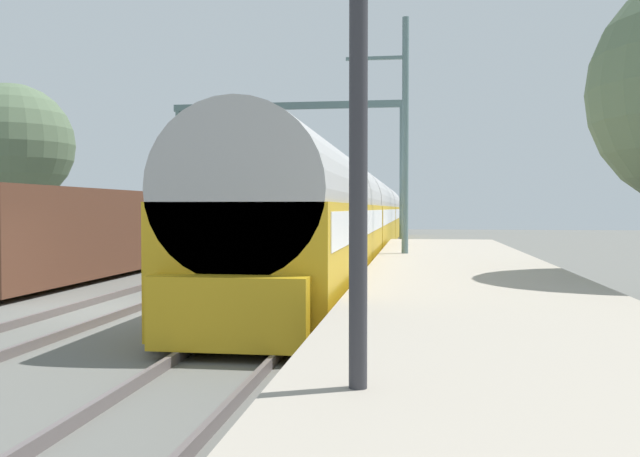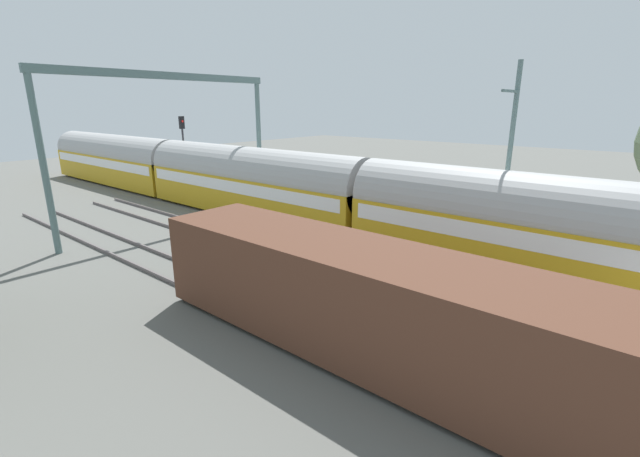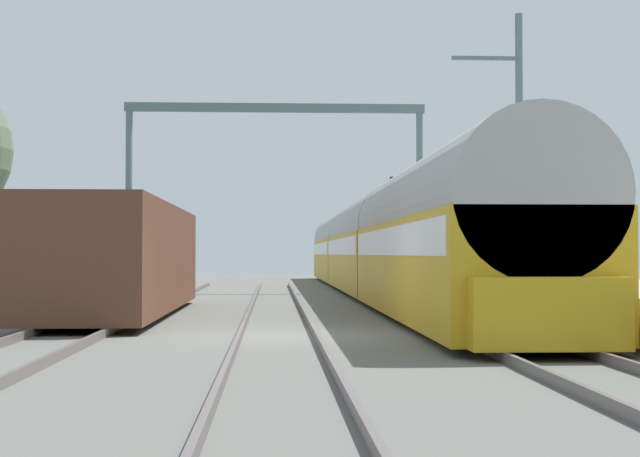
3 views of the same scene
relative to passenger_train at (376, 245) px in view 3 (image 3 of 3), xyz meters
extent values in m
plane|color=#61615B|center=(-4.03, -19.79, -1.97)|extent=(120.00, 120.00, 0.00)
cube|color=#615958|center=(-8.79, -19.79, -1.89)|extent=(0.08, 60.00, 0.16)
cube|color=#615958|center=(-7.35, -19.79, -1.89)|extent=(0.08, 60.00, 0.16)
cube|color=#615958|center=(-4.75, -19.79, -1.89)|extent=(0.08, 60.00, 0.16)
cube|color=#615958|center=(-3.32, -19.79, -1.89)|extent=(0.08, 60.00, 0.16)
cube|color=#615958|center=(-0.72, -19.79, -1.89)|extent=(0.08, 60.00, 0.16)
cube|color=#615958|center=(0.72, -19.79, -1.89)|extent=(0.08, 60.00, 0.16)
cube|color=#A39989|center=(3.82, -17.79, -1.52)|extent=(4.40, 28.00, 0.90)
cube|color=gold|center=(0.00, -16.31, -0.71)|extent=(2.90, 16.00, 2.20)
cube|color=white|center=(0.00, -16.31, -0.08)|extent=(2.93, 15.36, 0.64)
cylinder|color=#A5A5A5|center=(0.00, -16.31, 0.59)|extent=(2.84, 16.00, 2.84)
cube|color=gold|center=(0.00, 0.04, -0.71)|extent=(2.90, 16.00, 2.20)
cube|color=white|center=(0.00, 0.04, -0.08)|extent=(2.93, 15.36, 0.64)
cylinder|color=#A5A5A5|center=(0.00, 0.04, 0.59)|extent=(2.84, 16.00, 2.84)
cube|color=gold|center=(0.00, 16.39, -0.71)|extent=(2.90, 16.00, 2.20)
cube|color=white|center=(0.00, 16.39, -0.08)|extent=(2.93, 15.36, 0.64)
cylinder|color=#A5A5A5|center=(0.00, 16.39, 0.59)|extent=(2.84, 16.00, 2.84)
cube|color=gold|center=(0.00, -24.56, -1.26)|extent=(2.40, 0.50, 1.10)
cube|color=#563323|center=(-8.07, -13.40, -0.46)|extent=(2.80, 13.00, 2.70)
cube|color=black|center=(-8.07, -13.40, -1.76)|extent=(2.52, 11.96, 0.10)
cylinder|color=#2A2A2A|center=(1.22, -4.61, -1.55)|extent=(0.18, 0.18, 0.85)
cube|color=maroon|center=(1.22, -4.61, -0.80)|extent=(0.25, 0.40, 0.64)
sphere|color=tan|center=(1.22, -4.61, -0.36)|extent=(0.24, 0.24, 0.24)
cylinder|color=#2D2D33|center=(1.92, 9.50, 0.32)|extent=(0.14, 0.14, 4.58)
cube|color=black|center=(1.92, 9.50, 3.06)|extent=(0.36, 0.20, 0.90)
sphere|color=red|center=(1.92, 9.38, 3.15)|extent=(0.16, 0.16, 0.16)
cylinder|color=slate|center=(-10.07, 1.34, 1.78)|extent=(0.28, 0.28, 7.50)
cylinder|color=slate|center=(2.00, 1.34, 1.78)|extent=(0.28, 0.28, 7.50)
cube|color=slate|center=(-4.03, 1.34, 5.71)|extent=(12.47, 0.24, 0.36)
cylinder|color=slate|center=(2.40, -13.52, 2.03)|extent=(0.20, 0.20, 8.00)
cube|color=slate|center=(1.50, -13.52, 4.83)|extent=(1.80, 0.10, 0.10)
camera|label=1|loc=(2.75, -34.31, 0.28)|focal=38.36mm
camera|label=2|loc=(-16.47, -18.95, 4.33)|focal=24.12mm
camera|label=3|loc=(-4.13, -38.86, -0.37)|focal=54.45mm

